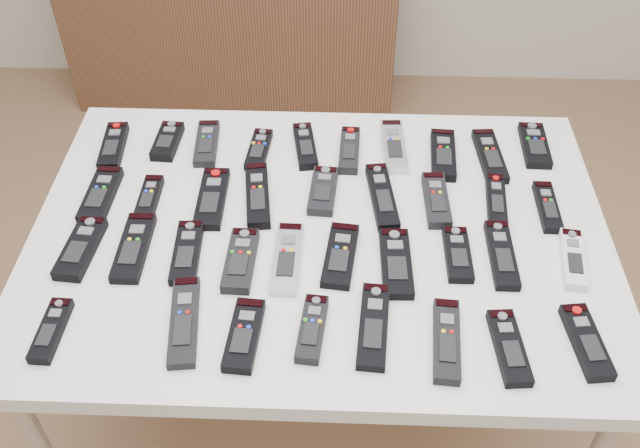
{
  "coord_description": "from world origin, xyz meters",
  "views": [
    {
      "loc": [
        0.1,
        -0.97,
        1.86
      ],
      "look_at": [
        0.06,
        0.13,
        0.8
      ],
      "focal_mm": 40.0,
      "sensor_mm": 36.0,
      "label": 1
    }
  ],
  "objects_px": {
    "remote_20": "(134,247)",
    "remote_16": "(436,200)",
    "remote_35": "(509,347)",
    "remote_6": "(394,146)",
    "remote_27": "(502,255)",
    "remote_34": "(447,340)",
    "table": "(320,249)",
    "remote_19": "(81,248)",
    "remote_31": "(244,335)",
    "remote_25": "(396,263)",
    "remote_32": "(312,329)",
    "remote_7": "(443,155)",
    "remote_12": "(212,198)",
    "remote_15": "(382,197)",
    "sideboard": "(234,30)",
    "remote_8": "(490,156)",
    "remote_23": "(287,258)",
    "remote_26": "(458,254)",
    "remote_3": "(259,149)",
    "remote_2": "(207,143)",
    "remote_24": "(340,255)",
    "remote_4": "(305,146)",
    "remote_30": "(184,321)",
    "remote_29": "(51,330)",
    "remote_1": "(167,141)",
    "remote_0": "(113,146)",
    "remote_36": "(586,342)",
    "remote_10": "(101,195)",
    "remote_14": "(323,191)",
    "remote_33": "(373,326)",
    "remote_28": "(573,259)",
    "remote_18": "(547,207)",
    "remote_13": "(258,195)",
    "remote_22": "(241,260)",
    "remote_11": "(149,198)"
  },
  "relations": [
    {
      "from": "remote_35",
      "to": "remote_6",
      "type": "bearing_deg",
      "value": 102.93
    },
    {
      "from": "remote_4",
      "to": "remote_27",
      "type": "distance_m",
      "value": 0.55
    },
    {
      "from": "remote_6",
      "to": "table",
      "type": "bearing_deg",
      "value": -122.96
    },
    {
      "from": "remote_25",
      "to": "remote_32",
      "type": "height_order",
      "value": "same"
    },
    {
      "from": "remote_24",
      "to": "remote_16",
      "type": "bearing_deg",
      "value": 46.29
    },
    {
      "from": "sideboard",
      "to": "remote_29",
      "type": "relative_size",
      "value": 9.65
    },
    {
      "from": "remote_36",
      "to": "remote_4",
      "type": "bearing_deg",
      "value": 127.27
    },
    {
      "from": "remote_6",
      "to": "remote_28",
      "type": "xyz_separation_m",
      "value": [
        0.36,
        -0.36,
        -0.0
      ]
    },
    {
      "from": "remote_7",
      "to": "remote_19",
      "type": "xyz_separation_m",
      "value": [
        -0.78,
        -0.34,
        0.0
      ]
    },
    {
      "from": "remote_14",
      "to": "remote_33",
      "type": "bearing_deg",
      "value": -70.18
    },
    {
      "from": "remote_23",
      "to": "remote_24",
      "type": "relative_size",
      "value": 1.09
    },
    {
      "from": "remote_1",
      "to": "remote_2",
      "type": "bearing_deg",
      "value": 1.36
    },
    {
      "from": "remote_19",
      "to": "remote_23",
      "type": "xyz_separation_m",
      "value": [
        0.43,
        -0.01,
        -0.0
      ]
    },
    {
      "from": "remote_27",
      "to": "remote_34",
      "type": "distance_m",
      "value": 0.26
    },
    {
      "from": "remote_23",
      "to": "remote_28",
      "type": "distance_m",
      "value": 0.59
    },
    {
      "from": "remote_6",
      "to": "remote_32",
      "type": "relative_size",
      "value": 1.24
    },
    {
      "from": "remote_10",
      "to": "remote_28",
      "type": "height_order",
      "value": "remote_10"
    },
    {
      "from": "remote_24",
      "to": "remote_29",
      "type": "relative_size",
      "value": 1.22
    },
    {
      "from": "remote_2",
      "to": "remote_25",
      "type": "height_order",
      "value": "remote_25"
    },
    {
      "from": "remote_18",
      "to": "remote_19",
      "type": "relative_size",
      "value": 0.91
    },
    {
      "from": "remote_6",
      "to": "remote_19",
      "type": "bearing_deg",
      "value": -153.43
    },
    {
      "from": "remote_6",
      "to": "remote_11",
      "type": "distance_m",
      "value": 0.59
    },
    {
      "from": "remote_10",
      "to": "remote_35",
      "type": "bearing_deg",
      "value": -22.8
    },
    {
      "from": "remote_7",
      "to": "remote_8",
      "type": "xyz_separation_m",
      "value": [
        0.11,
        0.0,
        -0.0
      ]
    },
    {
      "from": "remote_15",
      "to": "remote_24",
      "type": "height_order",
      "value": "remote_15"
    },
    {
      "from": "remote_32",
      "to": "remote_34",
      "type": "height_order",
      "value": "same"
    },
    {
      "from": "remote_32",
      "to": "table",
      "type": "bearing_deg",
      "value": 94.5
    },
    {
      "from": "remote_19",
      "to": "remote_3",
      "type": "bearing_deg",
      "value": 50.9
    },
    {
      "from": "table",
      "to": "remote_20",
      "type": "bearing_deg",
      "value": -169.02
    },
    {
      "from": "remote_0",
      "to": "remote_36",
      "type": "relative_size",
      "value": 1.02
    },
    {
      "from": "remote_23",
      "to": "remote_26",
      "type": "relative_size",
      "value": 1.3
    },
    {
      "from": "remote_20",
      "to": "remote_16",
      "type": "bearing_deg",
      "value": 14.58
    },
    {
      "from": "remote_12",
      "to": "remote_27",
      "type": "relative_size",
      "value": 1.03
    },
    {
      "from": "remote_22",
      "to": "remote_27",
      "type": "distance_m",
      "value": 0.54
    },
    {
      "from": "remote_23",
      "to": "remote_35",
      "type": "bearing_deg",
      "value": -25.06
    },
    {
      "from": "remote_35",
      "to": "remote_19",
      "type": "bearing_deg",
      "value": 160.71
    },
    {
      "from": "remote_14",
      "to": "remote_33",
      "type": "xyz_separation_m",
      "value": [
        0.11,
        -0.38,
        -0.0
      ]
    },
    {
      "from": "sideboard",
      "to": "remote_20",
      "type": "distance_m",
      "value": 1.78
    },
    {
      "from": "remote_8",
      "to": "remote_19",
      "type": "height_order",
      "value": "remote_19"
    },
    {
      "from": "remote_1",
      "to": "remote_13",
      "type": "distance_m",
      "value": 0.31
    },
    {
      "from": "remote_20",
      "to": "remote_35",
      "type": "height_order",
      "value": "same"
    },
    {
      "from": "remote_10",
      "to": "remote_25",
      "type": "xyz_separation_m",
      "value": [
        0.66,
        -0.19,
        -0.0
      ]
    },
    {
      "from": "remote_4",
      "to": "remote_30",
      "type": "xyz_separation_m",
      "value": [
        -0.2,
        -0.55,
        -0.0
      ]
    },
    {
      "from": "remote_23",
      "to": "remote_26",
      "type": "xyz_separation_m",
      "value": [
        0.35,
        0.02,
        0.0
      ]
    },
    {
      "from": "remote_6",
      "to": "remote_16",
      "type": "xyz_separation_m",
      "value": [
        0.09,
        -0.19,
        0.0
      ]
    },
    {
      "from": "remote_6",
      "to": "remote_15",
      "type": "relative_size",
      "value": 0.9
    },
    {
      "from": "remote_19",
      "to": "remote_31",
      "type": "relative_size",
      "value": 1.06
    },
    {
      "from": "remote_12",
      "to": "remote_35",
      "type": "bearing_deg",
      "value": -33.43
    },
    {
      "from": "table",
      "to": "remote_7",
      "type": "relative_size",
      "value": 7.06
    },
    {
      "from": "remote_29",
      "to": "remote_33",
      "type": "distance_m",
      "value": 0.6
    }
  ]
}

